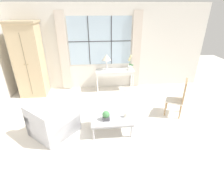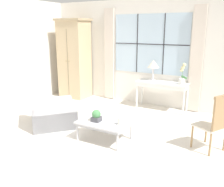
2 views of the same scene
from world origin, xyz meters
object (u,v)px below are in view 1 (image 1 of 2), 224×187
console_table (115,73)px  coffee_table (112,119)px  armoire (29,60)px  potted_orchid (130,65)px  armchair_upholstered (53,123)px  potted_plant_small (106,116)px  table_lamp (106,58)px  pillar_candle (126,115)px  side_chair_wooden (180,96)px

console_table → coffee_table: size_ratio=1.38×
armoire → coffee_table: armoire is taller
potted_orchid → armchair_upholstered: potted_orchid is taller
potted_plant_small → table_lamp: bearing=85.7°
armoire → potted_orchid: bearing=1.0°
pillar_candle → table_lamp: bearing=97.0°
coffee_table → potted_plant_small: potted_plant_small is taller
table_lamp → potted_orchid: bearing=-6.5°
armoire → potted_plant_small: 3.28m
armchair_upholstered → pillar_candle: armchair_upholstered is taller
armoire → pillar_candle: armoire is taller
armoire → coffee_table: bearing=-42.8°
potted_orchid → armchair_upholstered: bearing=-134.9°
armchair_upholstered → pillar_candle: 1.71m
console_table → potted_plant_small: console_table is taller
armchair_upholstered → side_chair_wooden: (3.22, 0.47, 0.31)m
side_chair_wooden → potted_plant_small: 2.07m
potted_orchid → console_table: bearing=176.5°
armoire → side_chair_wooden: 4.60m
console_table → pillar_candle: bearing=-89.7°
console_table → potted_orchid: potted_orchid is taller
potted_orchid → side_chair_wooden: (1.02, -1.74, -0.36)m
armoire → coffee_table: size_ratio=2.44×
armchair_upholstered → coffee_table: 1.37m
side_chair_wooden → potted_plant_small: side_chair_wooden is taller
coffee_table → potted_plant_small: (-0.13, -0.07, 0.15)m
table_lamp → armoire: bearing=-176.6°
potted_plant_small → coffee_table: bearing=29.3°
table_lamp → potted_orchid: (0.78, -0.09, -0.22)m
pillar_candle → potted_plant_small: bearing=-171.9°
table_lamp → side_chair_wooden: (1.80, -1.83, -0.58)m
armoire → console_table: 2.76m
coffee_table → potted_plant_small: 0.21m
armoire → potted_plant_small: (2.25, -2.28, -0.68)m
console_table → armchair_upholstered: 2.83m
table_lamp → console_table: bearing=-11.9°
console_table → side_chair_wooden: size_ratio=1.27×
potted_orchid → coffee_table: size_ratio=0.55×
console_table → armchair_upholstered: size_ratio=1.06×
armoire → pillar_candle: bearing=-39.1°
potted_orchid → pillar_candle: 2.37m
potted_orchid → armchair_upholstered: (-2.20, -2.21, -0.66)m
armoire → table_lamp: 2.44m
armoire → potted_orchid: size_ratio=4.41×
table_lamp → potted_plant_small: size_ratio=2.39×
console_table → armchair_upholstered: armchair_upholstered is taller
potted_orchid → pillar_candle: size_ratio=3.78×
armoire → table_lamp: bearing=3.4°
table_lamp → potted_orchid: table_lamp is taller
side_chair_wooden → console_table: bearing=130.8°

